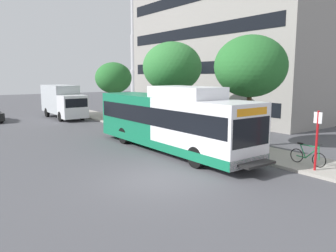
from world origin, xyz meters
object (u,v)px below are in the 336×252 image
object	(u,v)px
transit_bus	(170,121)
box_truck_background	(63,101)
bus_stop_sign_pole	(317,136)
street_tree_near_stop	(250,67)
bicycle_parked	(308,156)
street_tree_far_block	(113,78)
street_tree_mid_block	(172,67)

from	to	relation	value
transit_bus	box_truck_background	world-z (taller)	transit_bus
bus_stop_sign_pole	box_truck_background	bearing A→B (deg)	95.36
street_tree_near_stop	box_truck_background	size ratio (longest dim) A/B	0.91
bicycle_parked	street_tree_near_stop	bearing A→B (deg)	73.48
street_tree_far_block	street_tree_mid_block	bearing A→B (deg)	-91.12
bicycle_parked	street_tree_near_stop	distance (m)	6.39
street_tree_mid_block	street_tree_near_stop	bearing A→B (deg)	-87.96
street_tree_far_block	box_truck_background	xyz separation A→B (m)	(-4.23, 2.73, -2.23)
street_tree_mid_block	box_truck_background	world-z (taller)	street_tree_mid_block
transit_bus	bicycle_parked	world-z (taller)	transit_bus
bicycle_parked	street_tree_near_stop	xyz separation A→B (m)	(1.38, 4.65, 4.16)
transit_bus	street_tree_far_block	xyz separation A→B (m)	(4.31, 15.06, 2.26)
street_tree_mid_block	box_truck_background	bearing A→B (deg)	107.80
bicycle_parked	box_truck_background	bearing A→B (deg)	96.82
bus_stop_sign_pole	street_tree_mid_block	bearing A→B (deg)	82.28
transit_bus	street_tree_far_block	size ratio (longest dim) A/B	2.28
bus_stop_sign_pole	street_tree_near_stop	xyz separation A→B (m)	(1.94, 5.33, 3.08)
street_tree_mid_block	box_truck_background	size ratio (longest dim) A/B	0.93
street_tree_near_stop	street_tree_mid_block	world-z (taller)	street_tree_mid_block
transit_bus	bicycle_parked	size ratio (longest dim) A/B	6.96
street_tree_near_stop	bus_stop_sign_pole	bearing A→B (deg)	-110.04
street_tree_mid_block	bicycle_parked	bearing A→B (deg)	-95.45
bicycle_parked	street_tree_far_block	distance (m)	21.93
transit_bus	street_tree_near_stop	xyz separation A→B (m)	(4.37, -1.92, 3.02)
street_tree_near_stop	street_tree_far_block	size ratio (longest dim) A/B	1.19
bicycle_parked	street_tree_mid_block	xyz separation A→B (m)	(1.12, 11.78, 4.25)
bicycle_parked	transit_bus	bearing A→B (deg)	114.49
box_truck_background	street_tree_mid_block	bearing A→B (deg)	-72.20
bicycle_parked	street_tree_far_block	bearing A→B (deg)	86.51
street_tree_far_block	bicycle_parked	bearing A→B (deg)	-93.49
bicycle_parked	box_truck_background	size ratio (longest dim) A/B	0.25
street_tree_mid_block	box_truck_background	distance (m)	13.56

